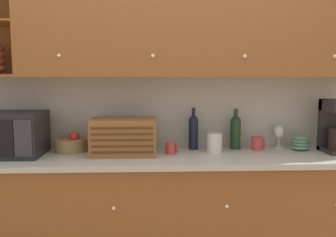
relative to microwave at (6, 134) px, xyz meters
name	(u,v)px	position (x,y,z in m)	size (l,w,h in m)	color
wall_back	(167,100)	(1.18, 0.32, 0.22)	(5.39, 0.06, 2.60)	silver
counter_unit	(169,215)	(1.18, -0.02, -0.62)	(3.01, 0.65, 0.92)	brown
backsplash_panel	(167,112)	(1.18, 0.28, 0.13)	(2.99, 0.01, 0.57)	#B7B2A8
upper_cabinets	(190,22)	(1.34, 0.11, 0.81)	(2.99, 0.39, 0.81)	brown
microwave	(6,134)	(0.00, 0.00, 0.00)	(0.53, 0.40, 0.31)	black
fruit_basket	(71,145)	(0.44, 0.12, -0.10)	(0.25, 0.25, 0.16)	#937047
bread_box	(124,137)	(0.85, -0.01, -0.02)	(0.47, 0.28, 0.26)	brown
mug_blue_second	(171,148)	(1.20, 0.01, -0.11)	(0.09, 0.08, 0.09)	#B73D38
second_wine_bottle	(193,131)	(1.38, 0.17, -0.01)	(0.07, 0.07, 0.33)	black
storage_canister	(215,142)	(1.53, 0.06, -0.08)	(0.12, 0.12, 0.15)	silver
wine_bottle	(235,131)	(1.71, 0.17, -0.01)	(0.08, 0.08, 0.32)	#19381E
mug	(257,143)	(1.88, 0.12, -0.11)	(0.10, 0.09, 0.10)	#B73D38
wine_glass	(279,133)	(2.07, 0.19, -0.03)	(0.08, 0.08, 0.18)	silver
bowl_stack_on_counter	(300,143)	(2.21, 0.10, -0.10)	(0.15, 0.15, 0.12)	slate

